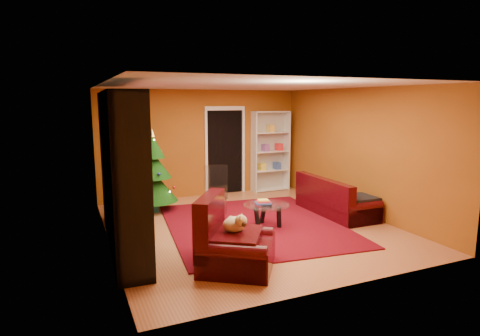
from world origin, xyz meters
name	(u,v)px	position (x,y,z in m)	size (l,w,h in m)	color
floor	(248,227)	(0.00, 0.00, -0.03)	(5.00, 5.50, 0.05)	#A46039
ceiling	(249,84)	(0.00, 0.00, 2.62)	(5.00, 5.50, 0.05)	silver
wall_back	(202,143)	(0.00, 2.77, 1.30)	(5.00, 0.05, 2.60)	#935117
wall_left	(104,167)	(-2.52, 0.00, 1.30)	(0.05, 5.50, 2.60)	#935117
wall_right	(359,151)	(2.52, 0.00, 1.30)	(0.05, 5.50, 2.60)	#935117
doorway	(225,152)	(0.60, 2.73, 1.05)	(1.06, 0.60, 2.16)	black
rug	(254,224)	(0.12, 0.03, 0.01)	(3.15, 3.67, 0.02)	#610613
media_unit	(121,171)	(-2.27, -0.09, 1.24)	(0.49, 3.23, 2.47)	black
christmas_tree	(154,172)	(-1.40, 1.78, 0.86)	(0.99, 0.99, 1.76)	#0C370B
gift_box_teal	(151,205)	(-1.48, 1.76, 0.15)	(0.29, 0.29, 0.29)	#1B7586
gift_box_red	(165,196)	(-0.99, 2.59, 0.12)	(0.23, 0.23, 0.23)	maroon
white_bookshelf	(270,151)	(1.81, 2.57, 1.03)	(0.98, 0.35, 2.12)	white
armchair	(237,240)	(-0.95, -1.69, 0.42)	(1.08, 1.08, 0.84)	black
dog	(234,224)	(-0.96, -1.62, 0.63)	(0.40, 0.30, 0.27)	beige
sofa	(337,195)	(2.02, 0.02, 0.40)	(1.86, 0.84, 0.80)	black
coffee_table	(266,216)	(0.27, -0.20, 0.23)	(0.87, 0.87, 0.54)	gray
acrylic_chair	(216,195)	(-0.38, 0.74, 0.47)	(0.48, 0.53, 0.95)	#66605B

